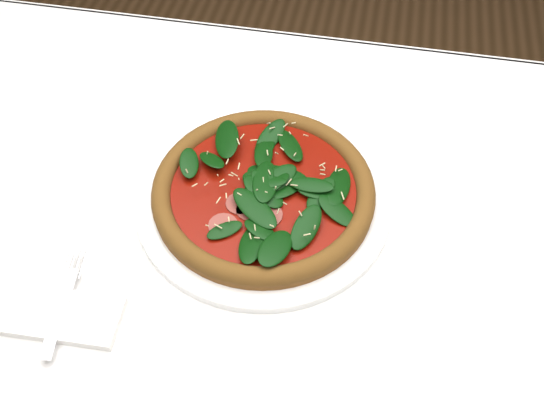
# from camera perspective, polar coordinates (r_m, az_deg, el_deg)

# --- Properties ---
(dining_table) EXTENTS (1.21, 0.81, 0.75)m
(dining_table) POSITION_cam_1_polar(r_m,az_deg,el_deg) (0.84, 1.74, -6.58)
(dining_table) COLOR white
(dining_table) RESTS_ON ground
(plate) EXTENTS (0.33, 0.33, 0.01)m
(plate) POSITION_cam_1_polar(r_m,az_deg,el_deg) (0.78, -0.79, 0.61)
(plate) COLOR white
(plate) RESTS_ON dining_table
(pizza) EXTENTS (0.36, 0.36, 0.04)m
(pizza) POSITION_cam_1_polar(r_m,az_deg,el_deg) (0.76, -0.81, 1.50)
(pizza) COLOR #8E5E22
(pizza) RESTS_ON plate
(napkin) EXTENTS (0.14, 0.07, 0.01)m
(napkin) POSITION_cam_1_polar(r_m,az_deg,el_deg) (0.72, -19.21, -9.90)
(napkin) COLOR white
(napkin) RESTS_ON dining_table
(fork) EXTENTS (0.04, 0.14, 0.00)m
(fork) POSITION_cam_1_polar(r_m,az_deg,el_deg) (0.73, -18.82, -7.86)
(fork) COLOR silver
(fork) RESTS_ON napkin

